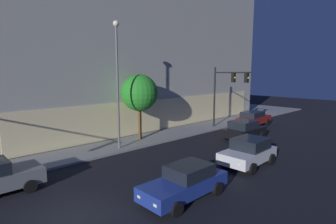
# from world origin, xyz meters

# --- Properties ---
(ground_plane) EXTENTS (120.00, 120.00, 0.00)m
(ground_plane) POSITION_xyz_m (0.00, 0.00, 0.00)
(ground_plane) COLOR black
(modern_building) EXTENTS (33.04, 23.03, 21.20)m
(modern_building) POSITION_xyz_m (14.27, 21.00, 10.51)
(modern_building) COLOR #4C4C51
(modern_building) RESTS_ON ground
(traffic_light_far_corner) EXTENTS (0.49, 4.32, 6.22)m
(traffic_light_far_corner) POSITION_xyz_m (18.62, 5.49, 4.48)
(traffic_light_far_corner) COLOR black
(traffic_light_far_corner) RESTS_ON sidewalk_corner
(street_lamp_sidewalk) EXTENTS (0.44, 0.44, 9.30)m
(street_lamp_sidewalk) POSITION_xyz_m (6.71, 6.84, 5.87)
(street_lamp_sidewalk) COLOR #616161
(street_lamp_sidewalk) RESTS_ON sidewalk_corner
(sidewalk_tree) EXTENTS (3.11, 3.11, 5.53)m
(sidewalk_tree) POSITION_xyz_m (9.66, 8.13, 4.10)
(sidewalk_tree) COLOR brown
(sidewalk_tree) RESTS_ON sidewalk_corner
(car_blue) EXTENTS (4.49, 2.01, 1.54)m
(car_blue) POSITION_xyz_m (4.66, -1.89, 0.77)
(car_blue) COLOR navy
(car_blue) RESTS_ON ground
(car_white) EXTENTS (4.07, 2.29, 1.70)m
(car_white) POSITION_xyz_m (10.83, -1.56, 0.87)
(car_white) COLOR silver
(car_white) RESTS_ON ground
(car_black) EXTENTS (4.07, 2.24, 1.70)m
(car_black) POSITION_xyz_m (16.35, 2.04, 0.88)
(car_black) COLOR black
(car_black) RESTS_ON ground
(car_red) EXTENTS (4.74, 2.24, 1.63)m
(car_red) POSITION_xyz_m (22.51, 4.60, 0.86)
(car_red) COLOR maroon
(car_red) RESTS_ON ground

